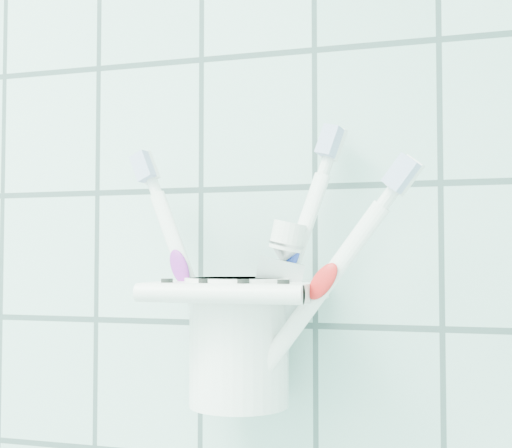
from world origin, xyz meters
TOP-DOWN VIEW (x-y plane):
  - holder_bracket at (0.66, 1.15)m, footprint 0.13×0.10m
  - cup at (0.66, 1.16)m, footprint 0.09×0.09m
  - toothbrush_pink at (0.66, 1.15)m, footprint 0.08×0.03m
  - toothbrush_blue at (0.67, 1.15)m, footprint 0.07×0.04m
  - toothbrush_orange at (0.67, 1.14)m, footprint 0.12×0.03m
  - toothpaste_tube at (0.68, 1.15)m, footprint 0.06×0.04m

SIDE VIEW (x-z plane):
  - cup at x=0.66m, z-range 1.19..1.29m
  - toothpaste_tube at x=0.68m, z-range 1.21..1.35m
  - holder_bracket at x=0.66m, z-range 1.26..1.30m
  - toothbrush_pink at x=0.66m, z-range 1.20..1.41m
  - toothbrush_orange at x=0.67m, z-range 1.21..1.41m
  - toothbrush_blue at x=0.67m, z-range 1.20..1.42m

